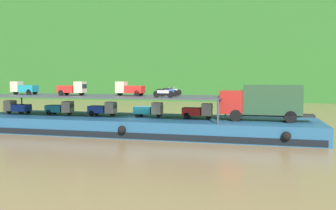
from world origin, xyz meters
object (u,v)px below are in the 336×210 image
(cargo_barge, at_px, (138,125))
(mini_truck_lower_mid, at_px, (103,109))
(mini_truck_lower_fore, at_px, (149,110))
(motorcycle_upper_centre, at_px, (168,92))
(mini_truck_lower_bow, at_px, (198,111))
(mini_truck_upper_fore, at_px, (129,89))
(mini_truck_lower_aft, at_px, (60,108))
(motorcycle_upper_port, at_px, (163,93))
(mini_truck_upper_stern, at_px, (24,88))
(mini_truck_upper_mid, at_px, (73,89))
(mini_truck_lower_stern, at_px, (17,107))
(motorcycle_upper_stbd, at_px, (172,91))
(covered_lorry, at_px, (263,101))

(cargo_barge, relative_size, mini_truck_lower_mid, 12.00)
(mini_truck_lower_fore, height_order, motorcycle_upper_centre, motorcycle_upper_centre)
(mini_truck_lower_bow, height_order, mini_truck_upper_fore, mini_truck_upper_fore)
(mini_truck_lower_aft, distance_m, motorcycle_upper_port, 11.76)
(cargo_barge, height_order, mini_truck_upper_fore, mini_truck_upper_fore)
(mini_truck_lower_mid, xyz_separation_m, mini_truck_upper_fore, (2.74, 0.15, 2.00))
(mini_truck_lower_aft, relative_size, motorcycle_upper_centre, 1.46)
(mini_truck_upper_stern, bearing_deg, mini_truck_upper_mid, -7.63)
(mini_truck_lower_bow, relative_size, motorcycle_upper_port, 1.45)
(mini_truck_lower_fore, distance_m, mini_truck_upper_mid, 7.97)
(mini_truck_lower_stern, height_order, motorcycle_upper_stbd, motorcycle_upper_stbd)
(mini_truck_lower_aft, xyz_separation_m, motorcycle_upper_stbd, (11.15, 2.16, 1.74))
(mini_truck_upper_fore, xyz_separation_m, motorcycle_upper_centre, (3.98, -0.31, -0.26))
(cargo_barge, xyz_separation_m, motorcycle_upper_centre, (2.98, 0.02, 3.18))
(cargo_barge, height_order, mini_truck_lower_stern, mini_truck_lower_stern)
(mini_truck_lower_stern, relative_size, mini_truck_upper_stern, 1.00)
(mini_truck_lower_bow, xyz_separation_m, mini_truck_upper_stern, (-18.69, 0.33, 2.00))
(motorcycle_upper_port, bearing_deg, mini_truck_upper_stern, 170.62)
(mini_truck_lower_stern, relative_size, mini_truck_upper_mid, 1.01)
(motorcycle_upper_stbd, bearing_deg, mini_truck_lower_fore, -136.66)
(cargo_barge, distance_m, covered_lorry, 11.73)
(cargo_barge, distance_m, mini_truck_lower_fore, 1.77)
(covered_lorry, relative_size, mini_truck_lower_mid, 2.87)
(mini_truck_upper_mid, bearing_deg, motorcycle_upper_stbd, 14.83)
(mini_truck_lower_mid, xyz_separation_m, motorcycle_upper_stbd, (6.50, 2.01, 1.74))
(mini_truck_lower_fore, bearing_deg, mini_truck_lower_bow, -3.31)
(mini_truck_upper_mid, xyz_separation_m, motorcycle_upper_stbd, (9.51, 2.52, -0.26))
(mini_truck_lower_fore, height_order, mini_truck_upper_fore, mini_truck_upper_fore)
(mini_truck_upper_stern, relative_size, mini_truck_upper_mid, 1.01)
(mini_truck_lower_stern, bearing_deg, mini_truck_lower_mid, 0.81)
(motorcycle_upper_centre, bearing_deg, motorcycle_upper_stbd, 95.50)
(mini_truck_upper_stern, bearing_deg, motorcycle_upper_centre, -1.72)
(cargo_barge, distance_m, mini_truck_lower_mid, 4.00)
(motorcycle_upper_port, height_order, motorcycle_upper_centre, same)
(mini_truck_lower_mid, distance_m, motorcycle_upper_port, 7.38)
(cargo_barge, relative_size, mini_truck_lower_fore, 12.00)
(mini_truck_lower_mid, relative_size, mini_truck_lower_bow, 1.00)
(mini_truck_lower_stern, bearing_deg, mini_truck_upper_stern, 39.29)
(mini_truck_lower_aft, bearing_deg, motorcycle_upper_port, -10.76)
(covered_lorry, bearing_deg, cargo_barge, 178.57)
(cargo_barge, bearing_deg, motorcycle_upper_port, -35.11)
(mini_truck_upper_stern, relative_size, mini_truck_upper_fore, 1.00)
(motorcycle_upper_centre, bearing_deg, mini_truck_upper_stern, 178.28)
(covered_lorry, height_order, motorcycle_upper_port, covered_lorry)
(mini_truck_upper_fore, xyz_separation_m, motorcycle_upper_port, (4.05, -2.47, -0.26))
(mini_truck_lower_bow, bearing_deg, mini_truck_lower_stern, -179.60)
(mini_truck_lower_aft, bearing_deg, mini_truck_lower_stern, 179.90)
(mini_truck_upper_stern, bearing_deg, mini_truck_lower_fore, -0.20)
(mini_truck_lower_mid, distance_m, mini_truck_upper_stern, 9.43)
(cargo_barge, height_order, covered_lorry, covered_lorry)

